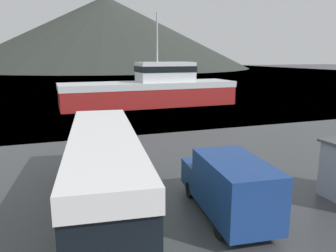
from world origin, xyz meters
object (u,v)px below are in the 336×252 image
object	(u,v)px
delivery_van	(229,185)
small_boat	(132,98)
tour_bus	(104,168)
fishing_boat	(152,89)

from	to	relation	value
delivery_van	small_boat	size ratio (longest dim) A/B	0.91
tour_bus	small_boat	bearing A→B (deg)	81.81
delivery_van	small_boat	distance (m)	35.85
tour_bus	delivery_van	size ratio (longest dim) A/B	2.02
tour_bus	delivery_van	distance (m)	5.07
delivery_van	fishing_boat	bearing A→B (deg)	85.09
delivery_van	fishing_boat	size ratio (longest dim) A/B	0.26
delivery_van	fishing_boat	xyz separation A→B (m)	(5.64, 29.85, 0.88)
delivery_van	small_boat	xyz separation A→B (m)	(4.30, 35.58, -0.91)
tour_bus	small_boat	size ratio (longest dim) A/B	1.83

